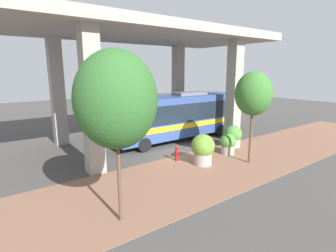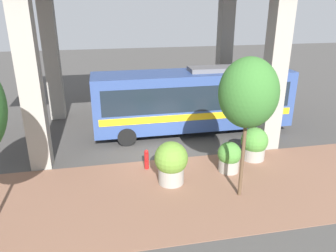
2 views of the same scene
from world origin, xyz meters
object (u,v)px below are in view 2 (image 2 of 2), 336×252
fire_hydrant (147,159)px  planter_middle (171,162)px  planter_back (229,157)px  planter_front (254,144)px  street_tree_far (248,93)px  bus (194,98)px

fire_hydrant → planter_middle: 1.72m
fire_hydrant → planter_back: planter_back is taller
planter_back → planter_front: bearing=-59.9°
planter_middle → planter_front: bearing=-72.2°
planter_middle → planter_back: 2.82m
fire_hydrant → planter_back: 3.75m
street_tree_far → planter_middle: bearing=59.1°
planter_front → bus: bearing=26.7°
planter_front → planter_back: 1.89m
planter_front → fire_hydrant: bearing=90.0°
planter_middle → fire_hydrant: bearing=31.2°
bus → planter_back: 5.07m
planter_middle → street_tree_far: size_ratio=0.34×
planter_back → street_tree_far: bearing=171.5°
planter_front → street_tree_far: (-2.90, 1.92, 3.40)m
bus → planter_front: (-3.93, -1.98, -1.27)m
bus → planter_back: size_ratio=7.96×
planter_middle → street_tree_far: (-1.48, -2.47, 3.24)m
fire_hydrant → planter_middle: size_ratio=0.52×
bus → street_tree_far: street_tree_far is taller
bus → planter_middle: size_ratio=6.04×
planter_front → planter_middle: 4.62m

